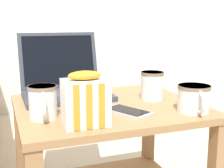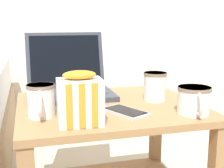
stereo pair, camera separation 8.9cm
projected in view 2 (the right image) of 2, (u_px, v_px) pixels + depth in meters
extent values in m
cube|color=#997047|center=(109.00, 107.00, 1.09)|extent=(0.62, 0.53, 0.02)
cube|color=#997047|center=(28.00, 151.00, 1.29)|extent=(0.04, 0.04, 0.44)
cube|color=#997047|center=(155.00, 138.00, 1.43)|extent=(0.04, 0.04, 0.44)
cube|color=#333842|center=(71.00, 95.00, 1.18)|extent=(0.32, 0.23, 0.02)
cube|color=#424751|center=(70.00, 91.00, 1.20)|extent=(0.27, 0.13, 0.00)
cube|color=#424751|center=(73.00, 96.00, 1.12)|extent=(0.09, 0.05, 0.00)
cube|color=#333842|center=(66.00, 59.00, 1.29)|extent=(0.32, 0.06, 0.22)
cube|color=black|center=(66.00, 59.00, 1.29)|extent=(0.29, 0.05, 0.19)
cube|color=black|center=(42.00, 56.00, 1.28)|extent=(0.03, 0.01, 0.03)
cube|color=yellow|center=(48.00, 64.00, 1.28)|extent=(0.03, 0.01, 0.05)
cube|color=green|center=(61.00, 73.00, 1.29)|extent=(0.04, 0.01, 0.05)
cube|color=blue|center=(60.00, 71.00, 1.29)|extent=(0.03, 0.01, 0.03)
cylinder|color=white|center=(155.00, 87.00, 1.13)|extent=(0.08, 0.08, 0.10)
cylinder|color=#7F6B56|center=(155.00, 74.00, 1.12)|extent=(0.08, 0.08, 0.01)
cylinder|color=black|center=(155.00, 76.00, 1.12)|extent=(0.07, 0.07, 0.01)
torus|color=white|center=(158.00, 84.00, 1.17)|extent=(0.06, 0.07, 0.08)
cylinder|color=white|center=(41.00, 101.00, 0.94)|extent=(0.08, 0.08, 0.10)
cylinder|color=#7F6B56|center=(40.00, 86.00, 0.93)|extent=(0.09, 0.09, 0.01)
cylinder|color=black|center=(40.00, 89.00, 0.93)|extent=(0.07, 0.07, 0.01)
torus|color=white|center=(40.00, 104.00, 0.89)|extent=(0.02, 0.08, 0.08)
cylinder|color=white|center=(194.00, 100.00, 0.97)|extent=(0.10, 0.10, 0.09)
cylinder|color=#7F6B56|center=(195.00, 88.00, 0.96)|extent=(0.10, 0.10, 0.01)
cylinder|color=black|center=(194.00, 91.00, 0.96)|extent=(0.09, 0.09, 0.01)
torus|color=white|center=(199.00, 104.00, 0.91)|extent=(0.03, 0.07, 0.07)
cube|color=white|center=(80.00, 102.00, 0.87)|extent=(0.13, 0.10, 0.13)
cube|color=orange|center=(69.00, 107.00, 0.81)|extent=(0.02, 0.00, 0.12)
cube|color=orange|center=(82.00, 106.00, 0.82)|extent=(0.02, 0.00, 0.12)
cube|color=orange|center=(95.00, 105.00, 0.83)|extent=(0.02, 0.00, 0.12)
ellipsoid|color=orange|center=(79.00, 75.00, 0.85)|extent=(0.09, 0.06, 0.02)
cube|color=#B7BABC|center=(125.00, 112.00, 0.98)|extent=(0.13, 0.17, 0.01)
cube|color=black|center=(125.00, 110.00, 0.98)|extent=(0.12, 0.15, 0.00)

